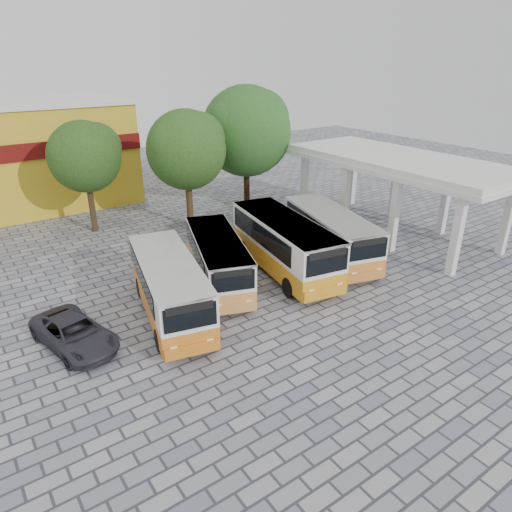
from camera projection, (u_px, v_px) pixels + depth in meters
ground at (318, 295)px, 24.02m from camera, size 90.00×90.00×0.00m
terminal_shelter at (399, 163)px, 30.53m from camera, size 6.80×15.80×5.40m
bus_far_left at (170, 285)px, 21.43m from camera, size 4.16×8.43×2.89m
bus_centre_left at (218, 258)px, 24.47m from camera, size 4.70×8.12×2.74m
bus_centre_right at (284, 242)px, 25.88m from camera, size 4.13×9.14×3.17m
bus_far_right at (331, 233)px, 27.63m from camera, size 4.56×8.70×2.96m
tree_left at (85, 154)px, 30.57m from camera, size 5.03×4.79×7.71m
tree_middle at (187, 147)px, 31.43m from camera, size 5.78×5.51×8.33m
tree_right at (247, 128)px, 35.27m from camera, size 7.30×6.95×9.62m
parked_car at (74, 333)px, 19.55m from camera, size 3.15×5.08×1.31m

